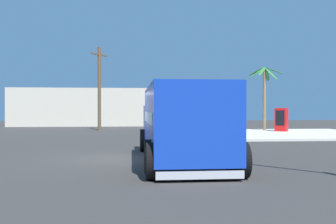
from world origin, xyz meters
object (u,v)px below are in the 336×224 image
at_px(delivery_truck, 181,123).
at_px(vending_machine_red, 281,120).
at_px(palm_tree_far, 264,87).
at_px(utility_pole, 99,87).

bearing_deg(delivery_truck, vending_machine_red, 57.65).
distance_m(vending_machine_red, palm_tree_far, 3.31).
bearing_deg(utility_pole, vending_machine_red, -19.49).
distance_m(vending_machine_red, utility_pole, 15.98).
bearing_deg(delivery_truck, utility_pole, 102.68).
bearing_deg(palm_tree_far, delivery_truck, -117.75).
xyz_separation_m(delivery_truck, vending_machine_red, (10.07, 15.90, -0.34)).
bearing_deg(vending_machine_red, delivery_truck, -122.35).
height_order(delivery_truck, palm_tree_far, palm_tree_far).
height_order(vending_machine_red, palm_tree_far, palm_tree_far).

